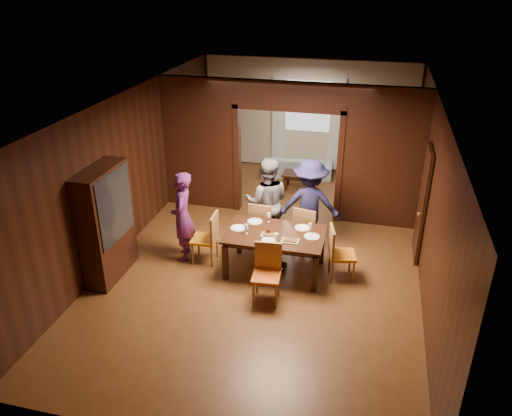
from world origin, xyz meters
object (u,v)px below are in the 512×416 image
(chair_far_l, at_px, (263,224))
(chair_far_r, at_px, (307,229))
(person_navy, at_px, (310,204))
(chair_left, at_px, (204,238))
(coffee_table, at_px, (299,181))
(chair_right, at_px, (342,253))
(sofa, at_px, (297,166))
(hutch, at_px, (106,224))
(person_purple, at_px, (182,217))
(chair_near, at_px, (266,275))
(person_grey, at_px, (267,202))
(dining_table, at_px, (275,252))

(chair_far_l, height_order, chair_far_r, same)
(person_navy, height_order, chair_left, person_navy)
(chair_left, bearing_deg, person_navy, 117.79)
(coffee_table, bearing_deg, chair_right, -69.82)
(sofa, relative_size, chair_left, 1.84)
(coffee_table, distance_m, hutch, 5.28)
(person_purple, bearing_deg, chair_right, 75.23)
(person_purple, xyz_separation_m, chair_far_r, (2.18, 0.75, -0.36))
(hutch, bearing_deg, chair_right, 12.21)
(chair_right, height_order, chair_far_r, same)
(chair_far_l, distance_m, chair_far_r, 0.86)
(chair_near, distance_m, hutch, 2.86)
(person_grey, height_order, chair_far_l, person_grey)
(dining_table, xyz_separation_m, chair_near, (0.05, -0.89, 0.10))
(chair_far_r, relative_size, hutch, 0.48)
(dining_table, bearing_deg, chair_far_l, 116.81)
(person_grey, bearing_deg, chair_right, 142.46)
(sofa, xyz_separation_m, chair_right, (1.54, -4.50, 0.22))
(person_grey, distance_m, chair_near, 1.92)
(hutch, bearing_deg, person_grey, 35.73)
(chair_far_r, xyz_separation_m, hutch, (-3.21, -1.60, 0.52))
(chair_far_r, bearing_deg, chair_far_l, 11.56)
(chair_far_l, height_order, hutch, hutch)
(person_purple, relative_size, person_grey, 0.96)
(person_purple, height_order, coffee_table, person_purple)
(dining_table, xyz_separation_m, chair_far_l, (-0.41, 0.82, 0.10))
(chair_left, bearing_deg, chair_right, 88.92)
(person_grey, bearing_deg, sofa, -97.51)
(chair_right, relative_size, chair_far_l, 1.00)
(sofa, bearing_deg, coffee_table, 98.17)
(person_navy, distance_m, chair_far_l, 0.97)
(coffee_table, height_order, hutch, hutch)
(chair_left, bearing_deg, person_grey, 131.79)
(person_purple, distance_m, person_grey, 1.64)
(chair_near, bearing_deg, dining_table, 88.27)
(chair_left, bearing_deg, hutch, -62.95)
(person_purple, bearing_deg, person_grey, 107.92)
(coffee_table, bearing_deg, person_navy, -77.02)
(chair_far_r, bearing_deg, person_grey, 2.30)
(person_navy, relative_size, coffee_table, 2.22)
(sofa, xyz_separation_m, chair_far_l, (-0.04, -3.75, 0.22))
(dining_table, relative_size, coffee_table, 2.14)
(coffee_table, bearing_deg, sofa, 102.84)
(dining_table, xyz_separation_m, hutch, (-2.76, -0.78, 0.62))
(coffee_table, bearing_deg, person_grey, -93.62)
(sofa, relative_size, hutch, 0.89)
(person_grey, bearing_deg, chair_far_r, 163.00)
(dining_table, height_order, chair_far_r, chair_far_r)
(dining_table, distance_m, chair_left, 1.32)
(person_grey, bearing_deg, chair_far_l, 59.83)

